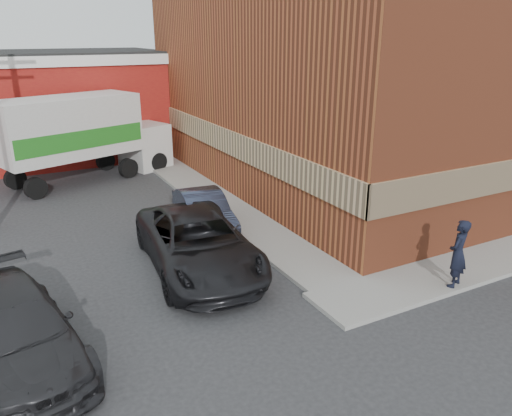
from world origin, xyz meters
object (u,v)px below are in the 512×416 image
suv_b (15,331)px  box_truck (85,132)px  man (458,253)px  sedan (204,211)px  suv_a (198,243)px  warehouse (9,107)px  brick_building (363,75)px

suv_b → box_truck: size_ratio=0.63×
man → sedan: size_ratio=0.46×
man → suv_a: man is taller
suv_a → box_truck: box_truck is taller
warehouse → sedan: 15.42m
warehouse → brick_building: bearing=-37.2°
warehouse → suv_b: 19.65m
brick_building → warehouse: size_ratio=1.12×
brick_building → suv_b: 18.28m
box_truck → brick_building: bearing=-41.6°
sedan → suv_b: (-6.27, -5.10, 0.08)m
sedan → suv_b: 8.08m
brick_building → suv_b: bearing=-151.6°
warehouse → suv_b: (-1.20, -19.50, -2.07)m
man → box_truck: bearing=-90.0°
sedan → man: bearing=-52.4°
warehouse → man: bearing=-66.6°
suv_b → suv_a: bearing=15.0°
suv_b → man: bearing=-21.0°
brick_building → warehouse: bearing=142.8°
man → suv_b: man is taller
warehouse → man: warehouse is taller
sedan → suv_a: bearing=-108.6°
suv_a → sedan: bearing=70.1°
warehouse → sedan: bearing=-70.6°
brick_building → box_truck: size_ratio=2.23×
sedan → box_truck: bearing=112.6°
warehouse → suv_a: bearing=-77.8°
suv_a → suv_b: suv_a is taller
brick_building → box_truck: (-11.78, 4.93, -2.44)m
man → brick_building: bearing=-139.2°
suv_a → suv_b: (-4.93, -2.30, -0.07)m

